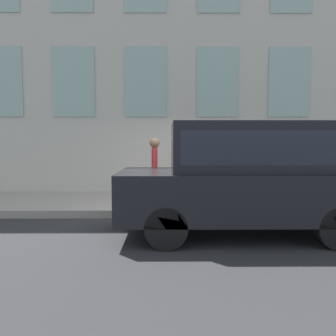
# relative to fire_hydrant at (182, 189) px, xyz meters

# --- Properties ---
(ground_plane) EXTENTS (80.00, 80.00, 0.00)m
(ground_plane) POSITION_rel_fire_hydrant_xyz_m (-0.59, -0.08, -0.57)
(ground_plane) COLOR #2D2D30
(sidewalk) EXTENTS (2.78, 60.00, 0.17)m
(sidewalk) POSITION_rel_fire_hydrant_xyz_m (0.80, -0.08, -0.48)
(sidewalk) COLOR #A8A093
(sidewalk) RESTS_ON ground_plane
(building_facade) EXTENTS (0.33, 40.00, 10.64)m
(building_facade) POSITION_rel_fire_hydrant_xyz_m (2.34, -0.08, 4.77)
(building_facade) COLOR beige
(building_facade) RESTS_ON ground_plane
(fire_hydrant) EXTENTS (0.30, 0.42, 0.77)m
(fire_hydrant) POSITION_rel_fire_hydrant_xyz_m (0.00, 0.00, 0.00)
(fire_hydrant) COLOR red
(fire_hydrant) RESTS_ON sidewalk
(person) EXTENTS (0.38, 0.25, 1.58)m
(person) POSITION_rel_fire_hydrant_xyz_m (0.57, 0.66, 0.55)
(person) COLOR navy
(person) RESTS_ON sidewalk
(parked_truck_charcoal_near) EXTENTS (1.82, 4.22, 1.95)m
(parked_truck_charcoal_near) POSITION_rel_fire_hydrant_xyz_m (-1.84, -0.97, 0.52)
(parked_truck_charcoal_near) COLOR black
(parked_truck_charcoal_near) RESTS_ON ground_plane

